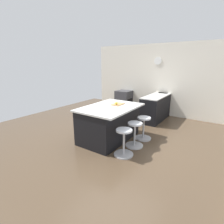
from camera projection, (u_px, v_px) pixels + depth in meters
The scene contains 10 objects.
ground_plane at pixel (114, 139), 4.72m from camera, with size 8.11×8.11×0.00m, color brown.
interior_partition_left at pixel (157, 80), 6.83m from camera, with size 0.15×5.45×2.72m.
sink_cabinet at pixel (160, 105), 6.64m from camera, with size 2.54×0.60×1.17m.
oven_range at pixel (124, 101), 7.51m from camera, with size 0.60×0.61×0.86m.
kitchen_island at pixel (109, 123), 4.63m from camera, with size 1.68×1.19×0.92m.
stool_by_window at pixel (143, 129), 4.68m from camera, with size 0.44×0.44×0.62m.
stool_middle at pixel (135, 135), 4.26m from camera, with size 0.44×0.44×0.62m.
stool_near_camera at pixel (124, 143), 3.84m from camera, with size 0.44×0.44×0.62m.
cutting_board at pixel (118, 104), 4.70m from camera, with size 0.36×0.24×0.02m, color tan.
apple_yellow at pixel (116, 103), 4.59m from camera, with size 0.08×0.08×0.08m, color gold.
Camera 1 is at (3.61, 2.39, 2.01)m, focal length 27.74 mm.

